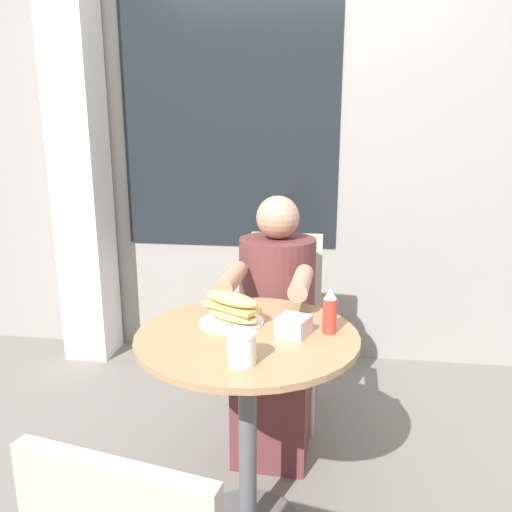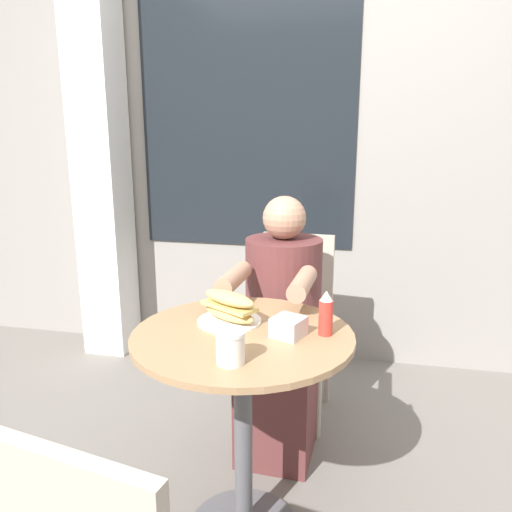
{
  "view_description": "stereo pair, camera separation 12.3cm",
  "coord_description": "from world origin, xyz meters",
  "px_view_note": "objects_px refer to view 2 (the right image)",
  "views": [
    {
      "loc": [
        0.23,
        -1.43,
        1.34
      ],
      "look_at": [
        0.0,
        0.2,
        0.94
      ],
      "focal_mm": 35.0,
      "sensor_mm": 36.0,
      "label": 1
    },
    {
      "loc": [
        0.35,
        -1.41,
        1.34
      ],
      "look_at": [
        0.0,
        0.2,
        0.94
      ],
      "focal_mm": 35.0,
      "sensor_mm": 36.0,
      "label": 2
    }
  ],
  "objects_px": {
    "sandwich_on_plate": "(229,309)",
    "drink_cup": "(231,347)",
    "cafe_table": "(243,390)",
    "diner_chair": "(294,307)",
    "seated_diner": "(281,344)",
    "condiment_bottle": "(326,314)"
  },
  "relations": [
    {
      "from": "seated_diner",
      "to": "condiment_bottle",
      "type": "relative_size",
      "value": 7.78
    },
    {
      "from": "diner_chair",
      "to": "seated_diner",
      "type": "relative_size",
      "value": 0.79
    },
    {
      "from": "condiment_bottle",
      "to": "cafe_table",
      "type": "bearing_deg",
      "value": -170.66
    },
    {
      "from": "sandwich_on_plate",
      "to": "drink_cup",
      "type": "bearing_deg",
      "value": -73.99
    },
    {
      "from": "cafe_table",
      "to": "drink_cup",
      "type": "bearing_deg",
      "value": -84.87
    },
    {
      "from": "sandwich_on_plate",
      "to": "diner_chair",
      "type": "bearing_deg",
      "value": 82.35
    },
    {
      "from": "sandwich_on_plate",
      "to": "drink_cup",
      "type": "relative_size",
      "value": 2.38
    },
    {
      "from": "diner_chair",
      "to": "seated_diner",
      "type": "height_order",
      "value": "seated_diner"
    },
    {
      "from": "cafe_table",
      "to": "seated_diner",
      "type": "height_order",
      "value": "seated_diner"
    },
    {
      "from": "cafe_table",
      "to": "sandwich_on_plate",
      "type": "bearing_deg",
      "value": 129.21
    },
    {
      "from": "seated_diner",
      "to": "sandwich_on_plate",
      "type": "bearing_deg",
      "value": 79.81
    },
    {
      "from": "cafe_table",
      "to": "drink_cup",
      "type": "distance_m",
      "value": 0.32
    },
    {
      "from": "seated_diner",
      "to": "sandwich_on_plate",
      "type": "height_order",
      "value": "seated_diner"
    },
    {
      "from": "sandwich_on_plate",
      "to": "drink_cup",
      "type": "height_order",
      "value": "sandwich_on_plate"
    },
    {
      "from": "seated_diner",
      "to": "drink_cup",
      "type": "distance_m",
      "value": 0.79
    },
    {
      "from": "diner_chair",
      "to": "seated_diner",
      "type": "bearing_deg",
      "value": 91.64
    },
    {
      "from": "cafe_table",
      "to": "condiment_bottle",
      "type": "distance_m",
      "value": 0.37
    },
    {
      "from": "cafe_table",
      "to": "seated_diner",
      "type": "bearing_deg",
      "value": 86.03
    },
    {
      "from": "diner_chair",
      "to": "condiment_bottle",
      "type": "relative_size",
      "value": 6.14
    },
    {
      "from": "condiment_bottle",
      "to": "sandwich_on_plate",
      "type": "bearing_deg",
      "value": 173.33
    },
    {
      "from": "seated_diner",
      "to": "drink_cup",
      "type": "xyz_separation_m",
      "value": [
        -0.02,
        -0.73,
        0.31
      ]
    },
    {
      "from": "seated_diner",
      "to": "sandwich_on_plate",
      "type": "xyz_separation_m",
      "value": [
        -0.1,
        -0.44,
        0.31
      ]
    }
  ]
}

